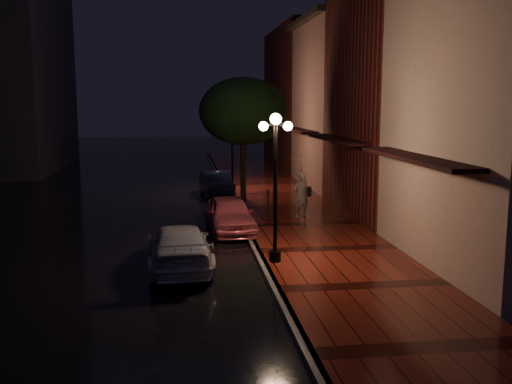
{
  "coord_description": "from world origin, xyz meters",
  "views": [
    {
      "loc": [
        -2.29,
        -21.0,
        4.77
      ],
      "look_at": [
        0.46,
        0.16,
        1.4
      ],
      "focal_mm": 40.0,
      "sensor_mm": 36.0,
      "label": 1
    }
  ],
  "objects_px": {
    "streetlamp_near": "(275,179)",
    "pink_car": "(230,214)",
    "silver_car": "(179,247)",
    "parking_meter": "(268,202)",
    "street_tree": "(243,113)",
    "woman_with_umbrella": "(301,175)",
    "streetlamp_far": "(232,144)",
    "navy_car": "(216,184)"
  },
  "relations": [
    {
      "from": "silver_car",
      "to": "street_tree",
      "type": "bearing_deg",
      "value": -108.91
    },
    {
      "from": "street_tree",
      "to": "silver_car",
      "type": "relative_size",
      "value": 1.31
    },
    {
      "from": "streetlamp_far",
      "to": "street_tree",
      "type": "bearing_deg",
      "value": -85.09
    },
    {
      "from": "streetlamp_near",
      "to": "navy_car",
      "type": "distance_m",
      "value": 13.09
    },
    {
      "from": "street_tree",
      "to": "parking_meter",
      "type": "distance_m",
      "value": 6.31
    },
    {
      "from": "pink_car",
      "to": "silver_car",
      "type": "distance_m",
      "value": 4.85
    },
    {
      "from": "streetlamp_near",
      "to": "silver_car",
      "type": "height_order",
      "value": "streetlamp_near"
    },
    {
      "from": "pink_car",
      "to": "silver_car",
      "type": "bearing_deg",
      "value": -116.14
    },
    {
      "from": "streetlamp_near",
      "to": "parking_meter",
      "type": "xyz_separation_m",
      "value": [
        0.65,
        5.65,
        -1.7
      ]
    },
    {
      "from": "pink_car",
      "to": "navy_car",
      "type": "distance_m",
      "value": 8.31
    },
    {
      "from": "street_tree",
      "to": "pink_car",
      "type": "distance_m",
      "value": 7.42
    },
    {
      "from": "streetlamp_near",
      "to": "streetlamp_far",
      "type": "relative_size",
      "value": 1.0
    },
    {
      "from": "streetlamp_near",
      "to": "navy_car",
      "type": "xyz_separation_m",
      "value": [
        -0.95,
        12.91,
        -1.97
      ]
    },
    {
      "from": "streetlamp_near",
      "to": "pink_car",
      "type": "distance_m",
      "value": 5.08
    },
    {
      "from": "streetlamp_near",
      "to": "silver_car",
      "type": "relative_size",
      "value": 0.97
    },
    {
      "from": "streetlamp_far",
      "to": "street_tree",
      "type": "xyz_separation_m",
      "value": [
        0.26,
        -3.01,
        1.64
      ]
    },
    {
      "from": "street_tree",
      "to": "parking_meter",
      "type": "height_order",
      "value": "street_tree"
    },
    {
      "from": "parking_meter",
      "to": "streetlamp_near",
      "type": "bearing_deg",
      "value": -78.63
    },
    {
      "from": "pink_car",
      "to": "navy_car",
      "type": "bearing_deg",
      "value": 86.12
    },
    {
      "from": "woman_with_umbrella",
      "to": "parking_meter",
      "type": "bearing_deg",
      "value": 5.73
    },
    {
      "from": "streetlamp_far",
      "to": "pink_car",
      "type": "bearing_deg",
      "value": -95.77
    },
    {
      "from": "silver_car",
      "to": "woman_with_umbrella",
      "type": "distance_m",
      "value": 8.02
    },
    {
      "from": "pink_car",
      "to": "silver_car",
      "type": "xyz_separation_m",
      "value": [
        -1.84,
        -4.49,
        -0.03
      ]
    },
    {
      "from": "street_tree",
      "to": "silver_car",
      "type": "bearing_deg",
      "value": -105.64
    },
    {
      "from": "streetlamp_far",
      "to": "navy_car",
      "type": "xyz_separation_m",
      "value": [
        -0.95,
        -1.09,
        -1.97
      ]
    },
    {
      "from": "streetlamp_far",
      "to": "pink_car",
      "type": "distance_m",
      "value": 9.64
    },
    {
      "from": "street_tree",
      "to": "parking_meter",
      "type": "bearing_deg",
      "value": -85.81
    },
    {
      "from": "pink_car",
      "to": "parking_meter",
      "type": "bearing_deg",
      "value": 29.43
    },
    {
      "from": "streetlamp_near",
      "to": "pink_car",
      "type": "xyz_separation_m",
      "value": [
        -0.95,
        4.6,
        -1.93
      ]
    },
    {
      "from": "navy_car",
      "to": "silver_car",
      "type": "distance_m",
      "value": 12.93
    },
    {
      "from": "streetlamp_near",
      "to": "street_tree",
      "type": "bearing_deg",
      "value": 88.65
    },
    {
      "from": "silver_car",
      "to": "woman_with_umbrella",
      "type": "bearing_deg",
      "value": -131.42
    },
    {
      "from": "parking_meter",
      "to": "woman_with_umbrella",
      "type": "bearing_deg",
      "value": 43.42
    },
    {
      "from": "streetlamp_near",
      "to": "streetlamp_far",
      "type": "xyz_separation_m",
      "value": [
        0.0,
        14.0,
        0.0
      ]
    },
    {
      "from": "street_tree",
      "to": "navy_car",
      "type": "xyz_separation_m",
      "value": [
        -1.21,
        1.92,
        -3.62
      ]
    },
    {
      "from": "navy_car",
      "to": "woman_with_umbrella",
      "type": "xyz_separation_m",
      "value": [
        3.06,
        -6.56,
        1.23
      ]
    },
    {
      "from": "street_tree",
      "to": "woman_with_umbrella",
      "type": "height_order",
      "value": "street_tree"
    },
    {
      "from": "streetlamp_far",
      "to": "silver_car",
      "type": "height_order",
      "value": "streetlamp_far"
    },
    {
      "from": "street_tree",
      "to": "parking_meter",
      "type": "relative_size",
      "value": 4.69
    },
    {
      "from": "streetlamp_near",
      "to": "streetlamp_far",
      "type": "distance_m",
      "value": 14.0
    },
    {
      "from": "streetlamp_near",
      "to": "woman_with_umbrella",
      "type": "relative_size",
      "value": 1.67
    },
    {
      "from": "streetlamp_far",
      "to": "parking_meter",
      "type": "relative_size",
      "value": 3.49
    }
  ]
}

